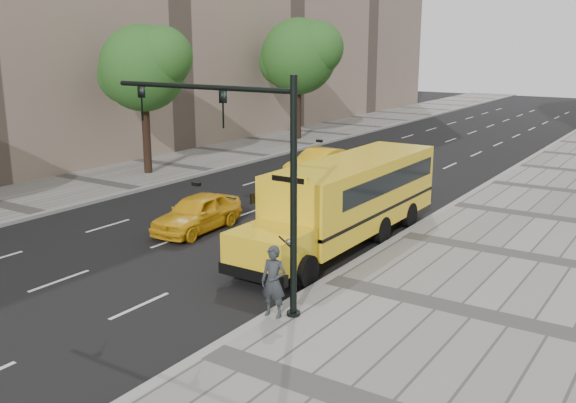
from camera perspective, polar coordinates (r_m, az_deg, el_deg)
The scene contains 12 objects.
ground at distance 27.36m, azimuth -1.49°, elevation -1.19°, with size 140.00×140.00×0.00m, color black.
sidewalk_museum at distance 22.97m, azimuth 23.98°, elevation -5.24°, with size 12.00×140.00×0.15m, color gray.
sidewalk_far at distance 34.67m, azimuth -16.57°, elevation 1.61°, with size 6.00×140.00×0.15m, color gray.
curb_museum at distance 24.53m, azimuth 10.09°, elevation -3.03°, with size 0.30×140.00×0.15m, color gray.
curb_far at distance 32.47m, azimuth -13.15°, elevation 1.01°, with size 0.30×140.00×0.15m, color gray.
tree_b at distance 35.62m, azimuth -12.69°, elevation 11.55°, with size 5.17×4.59×8.11m.
tree_c at distance 47.61m, azimuth 1.05°, elevation 12.83°, with size 6.16×5.47×8.88m.
school_bus at distance 23.55m, azimuth 5.63°, elevation 0.67°, with size 2.96×11.56×3.19m.
taxi_near at distance 25.14m, azimuth -8.07°, elevation -1.00°, with size 1.70×4.23×1.44m, color yellow.
taxi_far at distance 34.87m, azimuth 2.79°, elevation 3.42°, with size 1.63×4.67×1.54m, color yellow.
pedestrian at distance 16.80m, azimuth -1.30°, elevation -7.14°, with size 0.70×0.46×1.92m, color #2B2F33.
traffic_signal at distance 16.82m, azimuth -3.53°, elevation 3.43°, with size 6.18×0.36×6.40m.
Camera 1 is at (15.16, -21.62, 7.17)m, focal length 40.00 mm.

